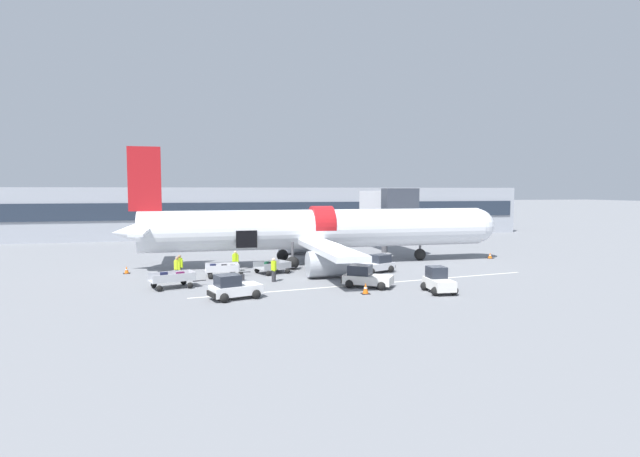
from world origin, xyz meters
name	(u,v)px	position (x,y,z in m)	size (l,w,h in m)	color
ground_plane	(336,274)	(0.00, 0.00, 0.00)	(500.00, 500.00, 0.00)	slate
apron_marking_line	(375,283)	(1.55, -4.47, 0.00)	(25.19, 3.64, 0.01)	silver
terminal_strip	(268,211)	(0.00, 36.06, 3.40)	(73.72, 12.42, 6.80)	#9EA3AD
jet_bridge_stub	(388,204)	(8.56, 10.78, 5.07)	(3.26, 9.19, 6.63)	#4C4C51
airplane	(317,230)	(-0.21, 5.42, 2.97)	(33.90, 25.99, 9.91)	white
baggage_tug_lead	(234,288)	(-8.34, -6.97, 0.64)	(3.32, 2.48, 1.48)	white
baggage_tug_mid	(366,277)	(0.50, -5.47, 0.64)	(3.53, 3.04, 1.47)	silver
baggage_tug_rear	(377,265)	(3.30, -0.15, 0.61)	(3.36, 2.50, 1.40)	silver
baggage_tug_spare	(438,282)	(4.37, -8.24, 0.67)	(1.87, 2.70, 1.60)	silver
baggage_cart_loading	(223,270)	(-8.54, 0.89, 0.49)	(3.36, 2.06, 0.96)	silver
baggage_cart_queued	(273,268)	(-4.68, 1.59, 0.44)	(3.45, 2.65, 0.92)	#999BA0
baggage_cart_empty	(173,280)	(-11.96, -2.69, 0.53)	(3.80, 2.41, 1.17)	#B7BABF
ground_crew_loader_a	(180,266)	(-11.65, 1.16, 0.90)	(0.55, 0.55, 1.72)	#2D2D33
ground_crew_loader_b	(274,269)	(-5.16, -2.07, 0.90)	(0.40, 0.59, 1.70)	#2D2D33
ground_crew_driver	(177,268)	(-11.78, -0.22, 0.92)	(0.56, 0.56, 1.76)	black
ground_crew_supervisor	(235,261)	(-7.43, 3.08, 0.88)	(0.54, 0.52, 1.67)	#2D2D33
suitcase_on_tarmac_upright	(241,277)	(-7.34, -1.04, 0.24)	(0.43, 0.33, 0.58)	#2D2D33
safety_cone_nose	(490,256)	(16.58, 4.86, 0.26)	(0.59, 0.59, 0.56)	black
safety_cone_engine_left	(366,289)	(-0.25, -7.57, 0.33)	(0.52, 0.52, 0.69)	black
safety_cone_wingtip	(358,272)	(1.45, -0.91, 0.28)	(0.58, 0.58, 0.59)	black
safety_cone_tail	(127,270)	(-15.71, 4.17, 0.27)	(0.49, 0.49, 0.58)	black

